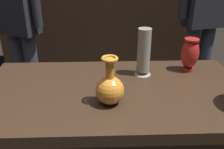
# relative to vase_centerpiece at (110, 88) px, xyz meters

# --- Properties ---
(back_display_shelf) EXTENTS (2.60, 0.40, 0.99)m
(back_display_shelf) POSITION_rel_vase_centerpiece_xyz_m (0.02, 2.31, -0.37)
(back_display_shelf) COLOR black
(back_display_shelf) RESTS_ON ground_plane
(vase_centerpiece) EXTENTS (0.12, 0.12, 0.20)m
(vase_centerpiece) POSITION_rel_vase_centerpiece_xyz_m (0.00, 0.00, 0.00)
(vase_centerpiece) COLOR orange
(vase_centerpiece) RESTS_ON display_plinth
(vase_left_accent) EXTENTS (0.09, 0.09, 0.17)m
(vase_left_accent) POSITION_rel_vase_centerpiece_xyz_m (0.41, 0.30, 0.02)
(vase_left_accent) COLOR red
(vase_left_accent) RESTS_ON display_plinth
(vase_right_accent) EXTENTS (0.08, 0.08, 0.23)m
(vase_right_accent) POSITION_rel_vase_centerpiece_xyz_m (0.17, 0.26, 0.04)
(vase_right_accent) COLOR gray
(vase_right_accent) RESTS_ON display_plinth
(visitor_near_left) EXTENTS (0.43, 0.30, 1.53)m
(visitor_near_left) POSITION_rel_vase_centerpiece_xyz_m (-0.71, 1.17, 0.03)
(visitor_near_left) COLOR #333847
(visitor_near_left) RESTS_ON ground_plane
(visitor_near_right) EXTENTS (0.46, 0.25, 1.62)m
(visitor_near_right) POSITION_rel_vase_centerpiece_xyz_m (0.81, 1.17, 0.08)
(visitor_near_right) COLOR #333847
(visitor_near_right) RESTS_ON ground_plane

